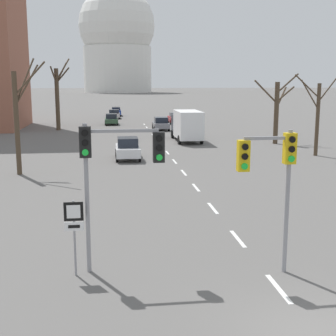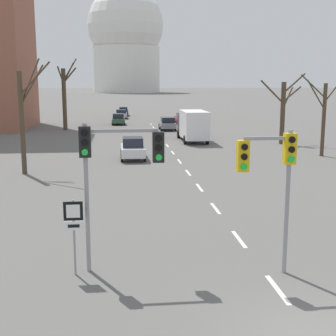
{
  "view_description": "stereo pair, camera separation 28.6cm",
  "coord_description": "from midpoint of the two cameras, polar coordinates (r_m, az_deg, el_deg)",
  "views": [
    {
      "loc": [
        -4.88,
        -9.81,
        6.08
      ],
      "look_at": [
        -2.99,
        5.29,
        3.24
      ],
      "focal_mm": 50.0,
      "sensor_mm": 36.0,
      "label": 1
    },
    {
      "loc": [
        -4.6,
        -9.84,
        6.08
      ],
      "look_at": [
        -2.99,
        5.29,
        3.24
      ],
      "focal_mm": 50.0,
      "sensor_mm": 36.0,
      "label": 2
    }
  ],
  "objects": [
    {
      "name": "lane_stripe_0",
      "position": [
        14.7,
        13.78,
        -14.17
      ],
      "size": [
        0.16,
        2.0,
        0.01
      ],
      "primitive_type": "cube",
      "color": "silver",
      "rests_on": "ground_plane"
    },
    {
      "name": "lane_stripe_1",
      "position": [
        18.68,
        9.1,
        -8.55
      ],
      "size": [
        0.16,
        2.0,
        0.01
      ],
      "primitive_type": "cube",
      "color": "silver",
      "rests_on": "ground_plane"
    },
    {
      "name": "lane_stripe_2",
      "position": [
        22.86,
        6.17,
        -4.91
      ],
      "size": [
        0.16,
        2.0,
        0.01
      ],
      "primitive_type": "cube",
      "color": "silver",
      "rests_on": "ground_plane"
    },
    {
      "name": "lane_stripe_3",
      "position": [
        27.14,
        4.17,
        -2.4
      ],
      "size": [
        0.16,
        2.0,
        0.01
      ],
      "primitive_type": "cube",
      "color": "silver",
      "rests_on": "ground_plane"
    },
    {
      "name": "lane_stripe_4",
      "position": [
        31.48,
        2.73,
        -0.57
      ],
      "size": [
        0.16,
        2.0,
        0.01
      ],
      "primitive_type": "cube",
      "color": "silver",
      "rests_on": "ground_plane"
    },
    {
      "name": "lane_stripe_5",
      "position": [
        35.86,
        1.64,
        0.81
      ],
      "size": [
        0.16,
        2.0,
        0.01
      ],
      "primitive_type": "cube",
      "color": "silver",
      "rests_on": "ground_plane"
    },
    {
      "name": "lane_stripe_6",
      "position": [
        40.26,
        0.78,
        1.89
      ],
      "size": [
        0.16,
        2.0,
        0.01
      ],
      "primitive_type": "cube",
      "color": "silver",
      "rests_on": "ground_plane"
    },
    {
      "name": "lane_stripe_7",
      "position": [
        44.69,
        0.1,
        2.76
      ],
      "size": [
        0.16,
        2.0,
        0.01
      ],
      "primitive_type": "cube",
      "color": "silver",
      "rests_on": "ground_plane"
    },
    {
      "name": "lane_stripe_8",
      "position": [
        49.13,
        -0.47,
        3.47
      ],
      "size": [
        0.16,
        2.0,
        0.01
      ],
      "primitive_type": "cube",
      "color": "silver",
      "rests_on": "ground_plane"
    },
    {
      "name": "lane_stripe_9",
      "position": [
        53.58,
        -0.94,
        4.06
      ],
      "size": [
        0.16,
        2.0,
        0.01
      ],
      "primitive_type": "cube",
      "color": "silver",
      "rests_on": "ground_plane"
    },
    {
      "name": "lane_stripe_10",
      "position": [
        58.03,
        -1.33,
        4.56
      ],
      "size": [
        0.16,
        2.0,
        0.01
      ],
      "primitive_type": "cube",
      "color": "silver",
      "rests_on": "ground_plane"
    },
    {
      "name": "lane_stripe_11",
      "position": [
        62.5,
        -1.68,
        4.99
      ],
      "size": [
        0.16,
        2.0,
        0.01
      ],
      "primitive_type": "cube",
      "color": "silver",
      "rests_on": "ground_plane"
    },
    {
      "name": "lane_stripe_12",
      "position": [
        66.96,
        -1.97,
        5.36
      ],
      "size": [
        0.16,
        2.0,
        0.01
      ],
      "primitive_type": "cube",
      "color": "silver",
      "rests_on": "ground_plane"
    },
    {
      "name": "traffic_signal_near_left",
      "position": [
        14.71,
        -6.33,
        1.03
      ],
      "size": [
        2.64,
        0.34,
        4.81
      ],
      "color": "gray",
      "rests_on": "ground_plane"
    },
    {
      "name": "traffic_signal_centre_tall",
      "position": [
        14.77,
        13.17,
        0.16
      ],
      "size": [
        1.83,
        0.34,
        4.61
      ],
      "color": "gray",
      "rests_on": "ground_plane"
    },
    {
      "name": "route_sign_post",
      "position": [
        14.97,
        -10.89,
        -6.77
      ],
      "size": [
        0.6,
        0.08,
        2.45
      ],
      "color": "gray",
      "rests_on": "ground_plane"
    },
    {
      "name": "sedan_near_left",
      "position": [
        67.55,
        1.89,
        6.1
      ],
      "size": [
        1.96,
        4.04,
        1.58
      ],
      "color": "maroon",
      "rests_on": "ground_plane"
    },
    {
      "name": "sedan_near_right",
      "position": [
        83.49,
        -5.37,
        6.9
      ],
      "size": [
        1.73,
        4.59,
        1.55
      ],
      "color": "navy",
      "rests_on": "ground_plane"
    },
    {
      "name": "sedan_mid_centre",
      "position": [
        58.68,
        0.06,
        5.44
      ],
      "size": [
        1.94,
        4.05,
        1.65
      ],
      "color": "slate",
      "rests_on": "ground_plane"
    },
    {
      "name": "sedan_far_left",
      "position": [
        77.41,
        -5.63,
        6.58
      ],
      "size": [
        1.94,
        3.83,
        1.48
      ],
      "color": "#B7B7BC",
      "rests_on": "ground_plane"
    },
    {
      "name": "sedan_far_right",
      "position": [
        66.71,
        -5.96,
        5.96
      ],
      "size": [
        1.85,
        4.06,
        1.55
      ],
      "color": "#2D4C33",
      "rests_on": "ground_plane"
    },
    {
      "name": "sedan_distant_centre",
      "position": [
        36.78,
        -4.1,
        2.41
      ],
      "size": [
        1.91,
        3.93,
        1.75
      ],
      "color": "silver",
      "rests_on": "ground_plane"
    },
    {
      "name": "delivery_truck",
      "position": [
        47.73,
        3.21,
        5.29
      ],
      "size": [
        2.44,
        7.2,
        3.14
      ],
      "color": "#333842",
      "rests_on": "ground_plane"
    },
    {
      "name": "bare_tree_left_near",
      "position": [
        31.97,
        -16.96,
        5.92
      ],
      "size": [
        2.28,
        2.39,
        7.58
      ],
      "color": "#473828",
      "rests_on": "ground_plane"
    },
    {
      "name": "bare_tree_right_near",
      "position": [
        47.0,
        14.04,
        6.97
      ],
      "size": [
        4.58,
        2.07,
        6.82
      ],
      "color": "#473828",
      "rests_on": "ground_plane"
    },
    {
      "name": "bare_tree_left_far",
      "position": [
        60.22,
        -12.32,
        8.68
      ],
      "size": [
        2.36,
        4.61,
        8.95
      ],
      "color": "#473828",
      "rests_on": "ground_plane"
    },
    {
      "name": "bare_tree_right_far",
      "position": [
        40.12,
        18.62,
        6.1
      ],
      "size": [
        3.99,
        0.46,
        6.93
      ],
      "color": "#473828",
      "rests_on": "ground_plane"
    },
    {
      "name": "capitol_dome",
      "position": [
        255.2,
        -5.15,
        15.3
      ],
      "size": [
        39.62,
        39.62,
        55.97
      ],
      "color": "silver",
      "rests_on": "ground_plane"
    }
  ]
}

